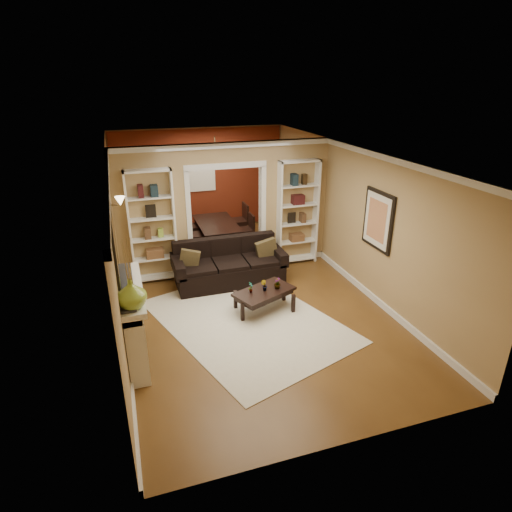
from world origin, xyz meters
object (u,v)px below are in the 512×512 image
object	(u,v)px
sofa	(229,263)
fireplace	(135,321)
bookshelf_right	(297,213)
coffee_table	(264,300)
dining_table	(218,234)
bookshelf_left	(152,227)

from	to	relation	value
sofa	fireplace	xyz separation A→B (m)	(-1.94, -1.95, 0.14)
bookshelf_right	fireplace	bearing A→B (deg)	-145.20
sofa	coffee_table	world-z (taller)	sofa
fireplace	coffee_table	bearing A→B (deg)	16.61
dining_table	sofa	bearing A→B (deg)	172.65
coffee_table	bookshelf_right	xyz separation A→B (m)	(1.40, 1.86, 0.95)
bookshelf_left	fireplace	distance (m)	2.65
bookshelf_left	coffee_table	bearing A→B (deg)	-47.60
bookshelf_right	coffee_table	bearing A→B (deg)	-126.94
bookshelf_left	dining_table	size ratio (longest dim) A/B	1.38
coffee_table	bookshelf_left	world-z (taller)	bookshelf_left
bookshelf_left	bookshelf_right	distance (m)	3.10
fireplace	dining_table	world-z (taller)	fireplace
coffee_table	bookshelf_left	bearing A→B (deg)	109.19
sofa	bookshelf_left	world-z (taller)	bookshelf_left
sofa	coffee_table	bearing A→B (deg)	-76.62
bookshelf_right	fireplace	world-z (taller)	bookshelf_right
fireplace	sofa	bearing A→B (deg)	45.22
bookshelf_left	dining_table	xyz separation A→B (m)	(1.67, 1.56, -0.86)
bookshelf_right	dining_table	bearing A→B (deg)	132.40
fireplace	dining_table	xyz separation A→B (m)	(2.21, 4.09, -0.29)
bookshelf_left	bookshelf_right	xyz separation A→B (m)	(3.10, 0.00, 0.00)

